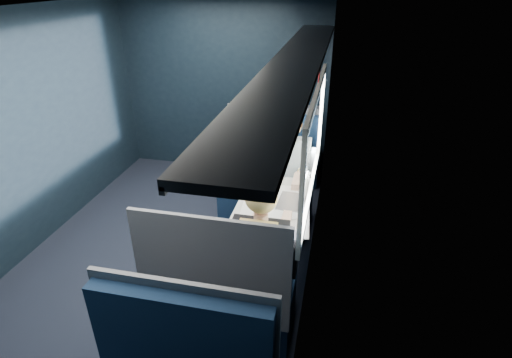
% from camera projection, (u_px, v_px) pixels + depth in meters
% --- Properties ---
extents(ground, '(2.80, 4.20, 0.01)m').
position_uv_depth(ground, '(170.00, 253.00, 4.09)').
color(ground, black).
extents(room_shell, '(3.00, 4.40, 2.40)m').
position_uv_depth(room_shell, '(156.00, 114.00, 3.40)').
color(room_shell, black).
rests_on(room_shell, ground).
extents(table, '(0.62, 1.00, 0.74)m').
position_uv_depth(table, '(270.00, 209.00, 3.59)').
color(table, '#54565E').
rests_on(table, ground).
extents(seat_bay_near, '(1.04, 0.62, 1.26)m').
position_uv_depth(seat_bay_near, '(266.00, 185.00, 4.49)').
color(seat_bay_near, '#0B1B34').
rests_on(seat_bay_near, ground).
extents(seat_bay_far, '(1.04, 0.62, 1.26)m').
position_uv_depth(seat_bay_far, '(225.00, 294.00, 2.98)').
color(seat_bay_far, '#0B1B34').
rests_on(seat_bay_far, ground).
extents(seat_row_front, '(1.04, 0.51, 1.16)m').
position_uv_depth(seat_row_front, '(281.00, 154.00, 5.30)').
color(seat_row_front, '#0B1B34').
rests_on(seat_row_front, ground).
extents(man, '(0.53, 0.56, 1.32)m').
position_uv_depth(man, '(289.00, 171.00, 4.16)').
color(man, black).
rests_on(man, ground).
extents(woman, '(0.53, 0.56, 1.32)m').
position_uv_depth(woman, '(262.00, 252.00, 2.93)').
color(woman, black).
rests_on(woman, ground).
extents(papers, '(0.65, 0.89, 0.01)m').
position_uv_depth(papers, '(275.00, 208.00, 3.44)').
color(papers, white).
rests_on(papers, table).
extents(laptop, '(0.27, 0.34, 0.25)m').
position_uv_depth(laptop, '(299.00, 197.00, 3.49)').
color(laptop, silver).
rests_on(laptop, table).
extents(bottle_small, '(0.07, 0.07, 0.24)m').
position_uv_depth(bottle_small, '(303.00, 175.00, 3.78)').
color(bottle_small, silver).
rests_on(bottle_small, table).
extents(cup, '(0.08, 0.08, 0.10)m').
position_uv_depth(cup, '(307.00, 178.00, 3.86)').
color(cup, white).
rests_on(cup, table).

